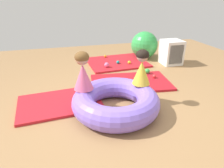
{
  "coord_description": "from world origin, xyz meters",
  "views": [
    {
      "loc": [
        -0.72,
        -2.37,
        1.58
      ],
      "look_at": [
        -0.01,
        0.22,
        0.34
      ],
      "focal_mm": 32.33,
      "sensor_mm": 36.0,
      "label": 1
    }
  ],
  "objects_px": {
    "play_ball_red": "(154,76)",
    "storage_cube": "(172,52)",
    "play_ball_yellow": "(129,62)",
    "play_ball_teal": "(118,62)",
    "play_ball_green": "(147,71)",
    "child_in_pink": "(83,71)",
    "play_ball_orange": "(105,56)",
    "exercise_ball_large": "(144,45)",
    "child_in_yellow": "(142,68)",
    "inflatable_cushion": "(116,101)",
    "play_ball_blue": "(124,82)",
    "play_ball_pink": "(107,65)"
  },
  "relations": [
    {
      "from": "play_ball_red",
      "to": "storage_cube",
      "type": "relative_size",
      "value": 0.12
    },
    {
      "from": "play_ball_yellow",
      "to": "play_ball_teal",
      "type": "relative_size",
      "value": 0.96
    },
    {
      "from": "play_ball_teal",
      "to": "play_ball_red",
      "type": "height_order",
      "value": "play_ball_teal"
    },
    {
      "from": "play_ball_green",
      "to": "child_in_pink",
      "type": "bearing_deg",
      "value": -146.28
    },
    {
      "from": "child_in_pink",
      "to": "storage_cube",
      "type": "relative_size",
      "value": 0.97
    },
    {
      "from": "play_ball_orange",
      "to": "exercise_ball_large",
      "type": "xyz_separation_m",
      "value": [
        1.0,
        -0.15,
        0.26
      ]
    },
    {
      "from": "child_in_yellow",
      "to": "play_ball_teal",
      "type": "bearing_deg",
      "value": -152.74
    },
    {
      "from": "child_in_pink",
      "to": "play_ball_green",
      "type": "height_order",
      "value": "child_in_pink"
    },
    {
      "from": "play_ball_green",
      "to": "storage_cube",
      "type": "height_order",
      "value": "storage_cube"
    },
    {
      "from": "inflatable_cushion",
      "to": "play_ball_blue",
      "type": "xyz_separation_m",
      "value": [
        0.39,
        0.79,
        -0.09
      ]
    },
    {
      "from": "play_ball_red",
      "to": "play_ball_pink",
      "type": "bearing_deg",
      "value": 131.57
    },
    {
      "from": "play_ball_red",
      "to": "child_in_yellow",
      "type": "bearing_deg",
      "value": -129.36
    },
    {
      "from": "child_in_yellow",
      "to": "play_ball_orange",
      "type": "height_order",
      "value": "child_in_yellow"
    },
    {
      "from": "inflatable_cushion",
      "to": "play_ball_pink",
      "type": "xyz_separation_m",
      "value": [
        0.3,
        1.74,
        -0.07
      ]
    },
    {
      "from": "play_ball_pink",
      "to": "inflatable_cushion",
      "type": "bearing_deg",
      "value": -99.69
    },
    {
      "from": "play_ball_teal",
      "to": "play_ball_red",
      "type": "bearing_deg",
      "value": -66.65
    },
    {
      "from": "child_in_pink",
      "to": "storage_cube",
      "type": "xyz_separation_m",
      "value": [
        2.28,
        1.48,
        -0.31
      ]
    },
    {
      "from": "play_ball_green",
      "to": "inflatable_cushion",
      "type": "bearing_deg",
      "value": -131.29
    },
    {
      "from": "play_ball_red",
      "to": "storage_cube",
      "type": "xyz_separation_m",
      "value": [
        0.82,
        0.78,
        0.21
      ]
    },
    {
      "from": "child_in_pink",
      "to": "storage_cube",
      "type": "height_order",
      "value": "child_in_pink"
    },
    {
      "from": "child_in_yellow",
      "to": "exercise_ball_large",
      "type": "xyz_separation_m",
      "value": [
        1.0,
        2.15,
        -0.24
      ]
    },
    {
      "from": "child_in_pink",
      "to": "play_ball_yellow",
      "type": "relative_size",
      "value": 7.34
    },
    {
      "from": "play_ball_orange",
      "to": "child_in_yellow",
      "type": "bearing_deg",
      "value": -90.01
    },
    {
      "from": "exercise_ball_large",
      "to": "play_ball_red",
      "type": "bearing_deg",
      "value": -105.31
    },
    {
      "from": "child_in_pink",
      "to": "play_ball_yellow",
      "type": "xyz_separation_m",
      "value": [
        1.28,
        1.63,
        -0.51
      ]
    },
    {
      "from": "play_ball_blue",
      "to": "play_ball_pink",
      "type": "height_order",
      "value": "play_ball_pink"
    },
    {
      "from": "storage_cube",
      "to": "play_ball_green",
      "type": "bearing_deg",
      "value": -148.09
    },
    {
      "from": "child_in_yellow",
      "to": "play_ball_pink",
      "type": "bearing_deg",
      "value": -142.12
    },
    {
      "from": "play_ball_teal",
      "to": "child_in_pink",
      "type": "bearing_deg",
      "value": -120.96
    },
    {
      "from": "play_ball_pink",
      "to": "play_ball_red",
      "type": "bearing_deg",
      "value": -48.43
    },
    {
      "from": "child_in_yellow",
      "to": "play_ball_teal",
      "type": "relative_size",
      "value": 6.79
    },
    {
      "from": "inflatable_cushion",
      "to": "play_ball_red",
      "type": "relative_size",
      "value": 18.24
    },
    {
      "from": "play_ball_red",
      "to": "play_ball_orange",
      "type": "distance_m",
      "value": 1.68
    },
    {
      "from": "child_in_yellow",
      "to": "storage_cube",
      "type": "xyz_separation_m",
      "value": [
        1.43,
        1.53,
        -0.29
      ]
    },
    {
      "from": "play_ball_yellow",
      "to": "play_ball_red",
      "type": "distance_m",
      "value": 0.95
    },
    {
      "from": "play_ball_green",
      "to": "play_ball_teal",
      "type": "relative_size",
      "value": 1.35
    },
    {
      "from": "play_ball_blue",
      "to": "play_ball_orange",
      "type": "xyz_separation_m",
      "value": [
        0.05,
        1.66,
        -0.0
      ]
    },
    {
      "from": "storage_cube",
      "to": "play_ball_teal",
      "type": "bearing_deg",
      "value": 169.76
    },
    {
      "from": "play_ball_teal",
      "to": "play_ball_blue",
      "type": "bearing_deg",
      "value": -101.27
    },
    {
      "from": "play_ball_orange",
      "to": "play_ball_blue",
      "type": "bearing_deg",
      "value": -91.66
    },
    {
      "from": "play_ball_green",
      "to": "play_ball_blue",
      "type": "distance_m",
      "value": 0.72
    },
    {
      "from": "inflatable_cushion",
      "to": "play_ball_green",
      "type": "bearing_deg",
      "value": 48.71
    },
    {
      "from": "play_ball_yellow",
      "to": "play_ball_blue",
      "type": "bearing_deg",
      "value": -114.65
    },
    {
      "from": "inflatable_cushion",
      "to": "play_ball_pink",
      "type": "relative_size",
      "value": 11.44
    },
    {
      "from": "inflatable_cushion",
      "to": "storage_cube",
      "type": "bearing_deg",
      "value": 42.1
    },
    {
      "from": "play_ball_teal",
      "to": "play_ball_pink",
      "type": "height_order",
      "value": "play_ball_pink"
    },
    {
      "from": "child_in_pink",
      "to": "play_ball_orange",
      "type": "relative_size",
      "value": 8.0
    },
    {
      "from": "exercise_ball_large",
      "to": "play_ball_blue",
      "type": "bearing_deg",
      "value": -124.64
    },
    {
      "from": "play_ball_yellow",
      "to": "storage_cube",
      "type": "relative_size",
      "value": 0.13
    },
    {
      "from": "play_ball_red",
      "to": "storage_cube",
      "type": "distance_m",
      "value": 1.15
    }
  ]
}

